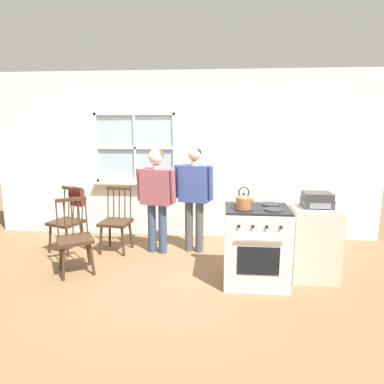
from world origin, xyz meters
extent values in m
plane|color=brown|center=(0.00, 0.00, 0.00)|extent=(16.00, 16.00, 0.00)
cube|color=white|center=(-2.33, 1.40, 1.35)|extent=(1.73, 0.06, 2.70)
cube|color=white|center=(1.54, 1.40, 1.35)|extent=(3.31, 0.06, 2.70)
cube|color=white|center=(-0.79, 1.40, 0.45)|extent=(1.35, 0.06, 0.91)
cube|color=white|center=(-0.79, 1.40, 2.38)|extent=(1.35, 0.06, 0.65)
cube|color=silver|center=(-0.79, 1.32, 0.89)|extent=(1.41, 0.10, 0.03)
cube|color=#9EB7C6|center=(-0.79, 1.41, 1.48)|extent=(1.29, 0.01, 1.08)
cube|color=silver|center=(-0.79, 1.38, 1.48)|extent=(0.04, 0.02, 1.14)
cube|color=silver|center=(-0.79, 1.38, 1.48)|extent=(1.35, 0.02, 0.04)
cube|color=silver|center=(-1.45, 1.38, 1.48)|extent=(0.04, 0.03, 1.14)
cube|color=silver|center=(-0.13, 1.38, 1.48)|extent=(0.04, 0.03, 1.14)
cube|color=silver|center=(-0.79, 1.38, 2.03)|extent=(1.35, 0.03, 0.04)
cube|color=silver|center=(-0.79, 1.38, 0.93)|extent=(1.35, 0.03, 0.04)
cube|color=#3D2819|center=(-1.64, 0.49, 0.44)|extent=(0.54, 0.52, 0.04)
cylinder|color=#3D2819|center=(-1.86, 0.40, 0.21)|extent=(0.08, 0.06, 0.42)
cylinder|color=#3D2819|center=(-1.54, 0.28, 0.21)|extent=(0.06, 0.08, 0.42)
cylinder|color=#3D2819|center=(-1.74, 0.70, 0.21)|extent=(0.06, 0.08, 0.42)
cylinder|color=#3D2819|center=(-1.42, 0.58, 0.21)|extent=(0.08, 0.06, 0.42)
cylinder|color=#3D2819|center=(-1.75, 0.72, 0.67)|extent=(0.04, 0.07, 0.47)
cylinder|color=#3D2819|center=(-1.66, 0.68, 0.67)|extent=(0.04, 0.07, 0.47)
cylinder|color=#3D2819|center=(-1.58, 0.65, 0.67)|extent=(0.04, 0.07, 0.47)
cylinder|color=#3D2819|center=(-1.49, 0.62, 0.67)|extent=(0.04, 0.07, 0.47)
cylinder|color=#3D2819|center=(-1.41, 0.59, 0.67)|extent=(0.04, 0.07, 0.47)
cube|color=#3D2819|center=(-1.58, 0.65, 0.92)|extent=(0.37, 0.17, 0.04)
cube|color=#3D2819|center=(-1.18, -0.23, 0.44)|extent=(0.56, 0.56, 0.04)
cylinder|color=#3D2819|center=(-1.25, -0.46, 0.21)|extent=(0.06, 0.09, 0.42)
cylinder|color=#3D2819|center=(-0.95, -0.28, 0.21)|extent=(0.09, 0.06, 0.42)
cylinder|color=#3D2819|center=(-1.41, -0.18, 0.21)|extent=(0.09, 0.06, 0.42)
cylinder|color=#3D2819|center=(-1.12, -0.01, 0.21)|extent=(0.06, 0.09, 0.42)
cylinder|color=#3D2819|center=(-1.42, -0.18, 0.67)|extent=(0.05, 0.07, 0.47)
cylinder|color=#3D2819|center=(-1.35, -0.13, 0.67)|extent=(0.05, 0.07, 0.47)
cylinder|color=#3D2819|center=(-1.27, -0.09, 0.67)|extent=(0.05, 0.07, 0.47)
cylinder|color=#3D2819|center=(-1.19, -0.04, 0.67)|extent=(0.05, 0.07, 0.47)
cylinder|color=#3D2819|center=(-1.11, 0.00, 0.67)|extent=(0.05, 0.07, 0.47)
cube|color=#3D2819|center=(-1.27, -0.09, 0.92)|extent=(0.35, 0.23, 0.04)
cube|color=#3D2819|center=(-0.91, 0.55, 0.44)|extent=(0.46, 0.44, 0.04)
cylinder|color=#3D2819|center=(-1.09, 0.41, 0.21)|extent=(0.07, 0.07, 0.42)
cylinder|color=#3D2819|center=(-0.75, 0.38, 0.21)|extent=(0.07, 0.07, 0.42)
cylinder|color=#3D2819|center=(-1.06, 0.73, 0.21)|extent=(0.07, 0.07, 0.42)
cylinder|color=#3D2819|center=(-0.72, 0.70, 0.21)|extent=(0.07, 0.07, 0.42)
cylinder|color=#3D2819|center=(-1.07, 0.74, 0.67)|extent=(0.02, 0.07, 0.47)
cylinder|color=#3D2819|center=(-0.98, 0.73, 0.67)|extent=(0.02, 0.07, 0.47)
cylinder|color=#3D2819|center=(-0.89, 0.72, 0.67)|extent=(0.02, 0.07, 0.47)
cylinder|color=#3D2819|center=(-0.80, 0.72, 0.67)|extent=(0.02, 0.07, 0.47)
cylinder|color=#3D2819|center=(-0.71, 0.71, 0.67)|extent=(0.02, 0.07, 0.47)
cube|color=#3D2819|center=(-0.89, 0.72, 0.92)|extent=(0.38, 0.08, 0.04)
cylinder|color=#384766|center=(-0.37, 0.59, 0.37)|extent=(0.12, 0.12, 0.73)
cylinder|color=#384766|center=(-0.20, 0.55, 0.37)|extent=(0.12, 0.12, 0.73)
cube|color=#934C56|center=(-0.28, 0.57, 0.99)|extent=(0.48, 0.30, 0.51)
cylinder|color=#934C56|center=(-0.54, 0.61, 1.01)|extent=(0.10, 0.12, 0.48)
cylinder|color=#934C56|center=(-0.04, 0.49, 1.01)|extent=(0.10, 0.12, 0.48)
cylinder|color=beige|center=(-0.28, 0.57, 1.28)|extent=(0.10, 0.10, 0.06)
sphere|color=beige|center=(-0.28, 0.57, 1.41)|extent=(0.21, 0.21, 0.21)
ellipsoid|color=brown|center=(-0.28, 0.58, 1.43)|extent=(0.22, 0.22, 0.18)
cylinder|color=#4C4C51|center=(0.17, 0.68, 0.38)|extent=(0.12, 0.12, 0.76)
cylinder|color=#4C4C51|center=(0.33, 0.64, 0.38)|extent=(0.12, 0.12, 0.76)
cube|color=#384C8E|center=(0.25, 0.66, 1.03)|extent=(0.46, 0.31, 0.53)
cylinder|color=#384C8E|center=(0.00, 0.70, 1.05)|extent=(0.10, 0.13, 0.49)
cylinder|color=#384C8E|center=(0.49, 0.58, 1.05)|extent=(0.10, 0.13, 0.49)
cylinder|color=beige|center=(0.25, 0.66, 1.32)|extent=(0.10, 0.10, 0.06)
sphere|color=beige|center=(0.25, 0.66, 1.45)|extent=(0.19, 0.19, 0.19)
ellipsoid|color=black|center=(0.26, 0.68, 1.47)|extent=(0.19, 0.19, 0.16)
cube|color=white|center=(1.06, -0.29, 0.45)|extent=(0.74, 0.64, 0.90)
cube|color=black|center=(1.06, -0.29, 0.91)|extent=(0.73, 0.61, 0.02)
cylinder|color=#2D2D30|center=(0.89, -0.42, 0.93)|extent=(0.20, 0.20, 0.02)
cylinder|color=#2D2D30|center=(1.23, -0.42, 0.93)|extent=(0.20, 0.20, 0.02)
cylinder|color=#2D2D30|center=(0.89, -0.16, 0.93)|extent=(0.20, 0.20, 0.02)
cylinder|color=#2D2D30|center=(1.23, -0.16, 0.93)|extent=(0.20, 0.20, 0.02)
cube|color=white|center=(1.06, 0.00, 1.00)|extent=(0.74, 0.06, 0.16)
cube|color=black|center=(1.06, -0.61, 0.40)|extent=(0.46, 0.01, 0.32)
cylinder|color=silver|center=(1.06, -0.63, 0.65)|extent=(0.52, 0.02, 0.02)
cylinder|color=#232326|center=(0.84, -0.62, 0.79)|extent=(0.04, 0.02, 0.04)
cylinder|color=#232326|center=(0.99, -0.62, 0.79)|extent=(0.04, 0.02, 0.04)
cylinder|color=#232326|center=(1.14, -0.62, 0.79)|extent=(0.04, 0.02, 0.04)
cylinder|color=#232326|center=(1.28, -0.62, 0.79)|extent=(0.04, 0.02, 0.04)
cylinder|color=#A86638|center=(0.89, -0.42, 1.00)|extent=(0.17, 0.17, 0.12)
ellipsoid|color=#A86638|center=(0.89, -0.42, 1.06)|extent=(0.16, 0.16, 0.07)
sphere|color=black|center=(0.89, -0.42, 1.10)|extent=(0.03, 0.03, 0.03)
cylinder|color=#A86638|center=(0.98, -0.42, 1.02)|extent=(0.08, 0.03, 0.07)
torus|color=black|center=(0.89, -0.42, 1.12)|extent=(0.12, 0.01, 0.12)
cylinder|color=beige|center=(-0.50, 1.31, 0.97)|extent=(0.14, 0.14, 0.12)
cylinder|color=#33261C|center=(-0.50, 1.31, 1.02)|extent=(0.13, 0.13, 0.01)
cone|color=#286033|center=(-0.48, 1.32, 1.09)|extent=(0.05, 0.04, 0.14)
cone|color=#286033|center=(-0.51, 1.33, 1.06)|extent=(0.04, 0.05, 0.07)
cone|color=#286033|center=(-0.52, 1.30, 1.10)|extent=(0.08, 0.05, 0.15)
cone|color=#286033|center=(-0.49, 1.29, 1.05)|extent=(0.04, 0.04, 0.06)
cube|color=maroon|center=(-1.55, 0.74, 0.77)|extent=(0.24, 0.16, 0.26)
torus|color=maroon|center=(-1.58, 0.66, 0.94)|extent=(0.16, 0.16, 0.01)
cube|color=beige|center=(1.78, -0.11, 0.43)|extent=(0.55, 0.50, 0.87)
cube|color=beige|center=(1.78, -0.11, 0.89)|extent=(0.55, 0.50, 0.03)
cube|color=#38383A|center=(1.78, -0.13, 0.95)|extent=(0.34, 0.28, 0.10)
cube|color=#38383A|center=(1.78, -0.13, 1.04)|extent=(0.32, 0.27, 0.08)
cube|color=gray|center=(1.78, -0.27, 0.95)|extent=(0.24, 0.01, 0.06)
camera|label=1|loc=(0.65, -4.19, 1.88)|focal=32.00mm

